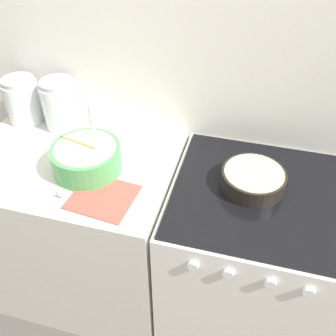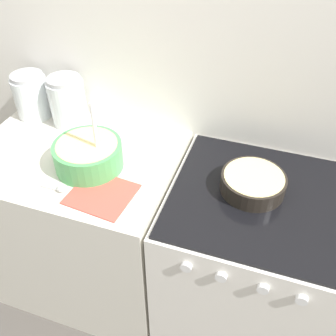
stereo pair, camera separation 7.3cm
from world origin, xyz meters
name	(u,v)px [view 1 (the left image)]	position (x,y,z in m)	size (l,w,h in m)	color
wall_back	(192,75)	(0.00, 0.69, 1.20)	(4.80, 0.05, 2.40)	white
countertop_cabinet	(85,228)	(-0.45, 0.33, 0.46)	(0.90, 0.67, 0.92)	silver
stove	(245,263)	(0.37, 0.33, 0.46)	(0.70, 0.68, 0.92)	white
mixing_bowl	(86,157)	(-0.34, 0.29, 0.99)	(0.28, 0.28, 0.31)	#4CA559
baking_pan	(253,179)	(0.33, 0.36, 0.96)	(0.25, 0.25, 0.07)	black
storage_jar_left	(24,103)	(-0.78, 0.56, 1.02)	(0.17, 0.17, 0.22)	silver
storage_jar_middle	(61,107)	(-0.58, 0.56, 1.02)	(0.17, 0.17, 0.23)	silver
recipe_page	(103,197)	(-0.22, 0.15, 0.93)	(0.26, 0.24, 0.01)	#CC4C3F
measuring_spoon	(59,193)	(-0.38, 0.12, 0.94)	(0.12, 0.04, 0.04)	white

